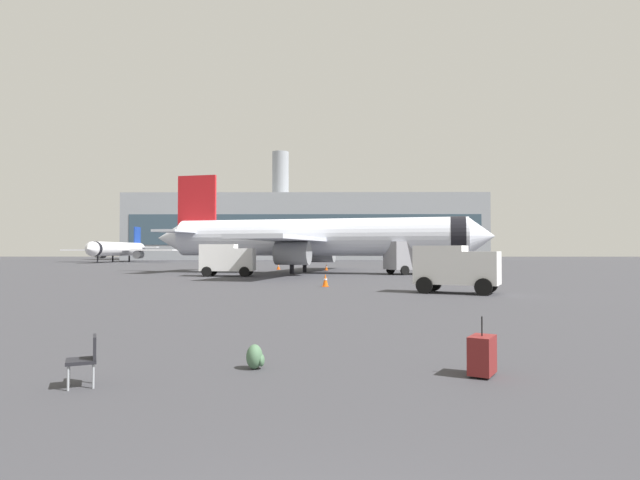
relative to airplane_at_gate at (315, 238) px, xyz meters
The scene contains 13 objects.
airplane_at_gate is the anchor object (origin of this frame).
airplane_taxiing 66.22m from the airplane_at_gate, 128.18° to the left, with size 23.13×25.68×7.55m.
service_truck 10.27m from the airplane_at_gate, 141.36° to the right, with size 4.82×2.57×2.90m.
fuel_truck 10.26m from the airplane_at_gate, 11.96° to the right, with size 6.45×4.75×3.20m.
cargo_van 26.56m from the airplane_at_gate, 72.00° to the right, with size 4.83×3.79×2.60m.
safety_cone_near 11.91m from the airplane_at_gate, 114.27° to the left, with size 0.44×0.44×0.76m.
safety_cone_mid 20.35m from the airplane_at_gate, 86.97° to the right, with size 0.44×0.44×0.83m.
safety_cone_far 12.31m from the airplane_at_gate, ahead, with size 0.44×0.44×0.81m.
safety_cone_outer 8.71m from the airplane_at_gate, 81.68° to the left, with size 0.44×0.44×0.72m.
rolling_suitcase 44.42m from the airplane_at_gate, 84.85° to the right, with size 0.67×0.75×1.10m.
traveller_backpack 43.72m from the airplane_at_gate, 90.41° to the right, with size 0.36×0.40×0.48m.
gate_chair 45.16m from the airplane_at_gate, 93.86° to the right, with size 0.63×0.63×0.86m.
terminal_building 85.95m from the airplane_at_gate, 92.76° to the left, with size 91.18×21.93×28.70m.
Camera 1 is at (0.02, -2.88, 2.32)m, focal length 29.52 mm.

